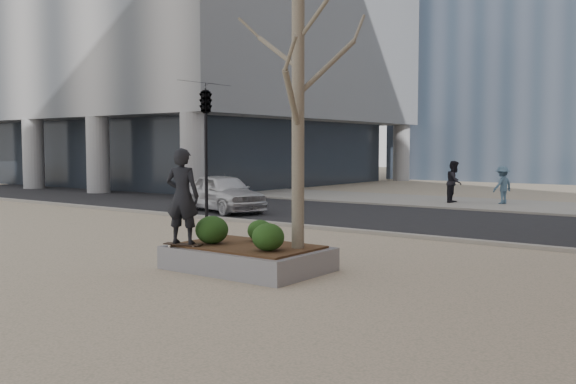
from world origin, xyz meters
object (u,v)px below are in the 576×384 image
Objects in this scene: planter at (248,258)px; skateboard at (183,246)px; skateboarder at (182,196)px; police_car at (223,193)px.

skateboard reaches higher than planter.
planter is at bearing -160.79° from skateboarder.
skateboarder is (0.00, 0.00, 0.97)m from skateboard.
skateboarder is (-0.98, -0.80, 1.23)m from planter.
planter is 0.73× the size of police_car.
skateboarder reaches higher than police_car.
skateboard is at bearing -140.75° from planter.
planter is 1.29m from skateboard.
police_car is (-7.01, 8.84, 0.24)m from skateboard.
planter is at bearing 22.18° from skateboard.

